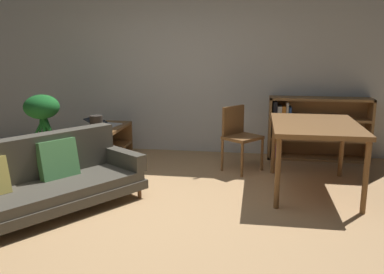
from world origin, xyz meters
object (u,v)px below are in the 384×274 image
object	(u,v)px
media_console	(105,146)
bookshelf	(312,128)
fabric_couch	(43,179)
open_laptop	(104,124)
potted_floor_plant	(43,118)
dining_chair_near	(239,134)
dining_table	(315,130)
desk_speaker	(96,123)

from	to	relation	value
media_console	bookshelf	world-z (taller)	bookshelf
bookshelf	fabric_couch	bearing A→B (deg)	-139.44
media_console	open_laptop	size ratio (longest dim) A/B	2.13
potted_floor_plant	dining_chair_near	xyz separation A→B (m)	(2.72, 0.18, -0.16)
fabric_couch	bookshelf	distance (m)	3.86
fabric_couch	bookshelf	size ratio (longest dim) A/B	1.39
open_laptop	dining_table	xyz separation A→B (m)	(2.83, -0.82, 0.17)
open_laptop	desk_speaker	distance (m)	0.34
media_console	potted_floor_plant	size ratio (longest dim) A/B	1.07
open_laptop	dining_table	size ratio (longest dim) A/B	0.38
desk_speaker	potted_floor_plant	world-z (taller)	potted_floor_plant
fabric_couch	desk_speaker	distance (m)	1.57
open_laptop	fabric_couch	bearing A→B (deg)	-88.21
media_console	dining_table	world-z (taller)	dining_table
media_console	potted_floor_plant	world-z (taller)	potted_floor_plant
potted_floor_plant	dining_chair_near	bearing A→B (deg)	3.87
open_laptop	bookshelf	distance (m)	3.06
media_console	dining_chair_near	size ratio (longest dim) A/B	1.24
fabric_couch	open_laptop	xyz separation A→B (m)	(-0.06, 1.87, 0.22)
open_laptop	dining_chair_near	xyz separation A→B (m)	(1.94, -0.12, -0.05)
dining_table	dining_chair_near	distance (m)	1.15
fabric_couch	dining_table	xyz separation A→B (m)	(2.77, 1.05, 0.39)
desk_speaker	bookshelf	bearing A→B (deg)	18.05
open_laptop	dining_table	distance (m)	2.95
open_laptop	desk_speaker	size ratio (longest dim) A/B	2.49
dining_chair_near	bookshelf	xyz separation A→B (m)	(1.05, 0.76, -0.04)
open_laptop	potted_floor_plant	size ratio (longest dim) A/B	0.50
bookshelf	dining_chair_near	bearing A→B (deg)	-144.10
fabric_couch	potted_floor_plant	distance (m)	1.81
fabric_couch	dining_table	distance (m)	2.99
fabric_couch	potted_floor_plant	xyz separation A→B (m)	(-0.84, 1.57, 0.33)
dining_chair_near	potted_floor_plant	bearing A→B (deg)	-176.13
media_console	open_laptop	bearing A→B (deg)	111.57
media_console	bookshelf	distance (m)	3.04
potted_floor_plant	bookshelf	bearing A→B (deg)	14.02
desk_speaker	dining_table	bearing A→B (deg)	-9.85
desk_speaker	dining_chair_near	bearing A→B (deg)	6.25
dining_table	bookshelf	world-z (taller)	bookshelf
open_laptop	dining_chair_near	size ratio (longest dim) A/B	0.58
open_laptop	media_console	bearing A→B (deg)	-68.43
media_console	dining_table	distance (m)	2.90
potted_floor_plant	bookshelf	size ratio (longest dim) A/B	0.69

